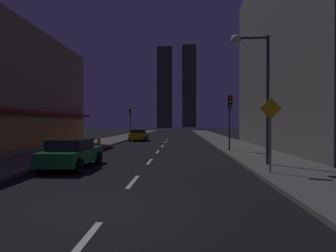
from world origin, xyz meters
name	(u,v)px	position (x,y,z in m)	size (l,w,h in m)	color
ground_plane	(169,139)	(0.00, 32.00, -0.05)	(78.00, 136.00, 0.10)	black
sidewalk_right	(216,138)	(7.00, 32.00, 0.07)	(4.00, 76.00, 0.15)	#605E59
sidewalk_left	(122,138)	(-7.00, 32.00, 0.07)	(4.00, 76.00, 0.15)	#605E59
lane_marking_center	(158,152)	(0.00, 13.60, 0.01)	(0.16, 33.40, 0.01)	silver
building_apartment_right	(332,52)	(14.50, 16.00, 8.17)	(11.00, 20.00, 16.35)	slate
skyscraper_distant_tall	(165,88)	(-5.69, 112.74, 18.33)	(6.59, 5.84, 36.66)	#3F3C2F
skyscraper_distant_mid	(189,87)	(6.17, 138.13, 22.27)	(7.51, 8.23, 44.53)	#3D3A2D
car_parked_near	(72,153)	(-3.60, 6.09, 0.74)	(1.98, 4.24, 1.45)	#1E722D
car_parked_far	(139,135)	(-3.60, 26.55, 0.74)	(1.98, 4.24, 1.45)	gold
fire_hydrant_far_left	(99,142)	(-5.90, 17.63, 0.45)	(0.42, 0.30, 0.65)	gold
traffic_light_near_right	(230,110)	(5.50, 13.30, 3.19)	(0.32, 0.48, 4.20)	#2D2D2D
traffic_light_far_left	(130,117)	(-5.50, 30.66, 3.19)	(0.32, 0.48, 4.20)	#2D2D2D
street_lamp_right	(251,67)	(5.38, 6.81, 5.07)	(1.96, 0.56, 6.58)	#38383D
pedestrian_crossing_sign	(271,128)	(5.60, 4.60, 2.02)	(0.91, 0.08, 3.15)	slate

